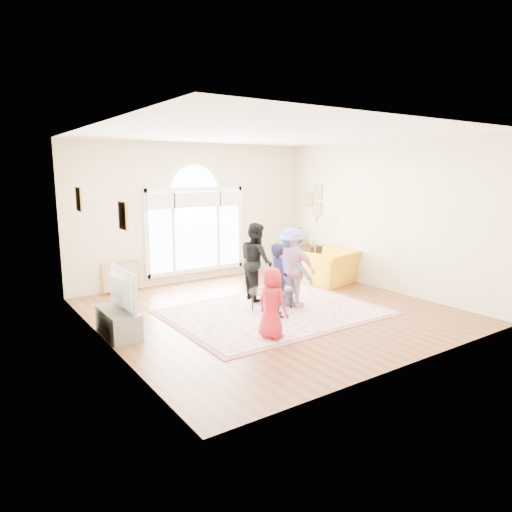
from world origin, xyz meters
TOP-DOWN VIEW (x-y plane):
  - ground at (0.00, 0.00)m, footprint 6.00×6.00m
  - room_shell at (0.01, 2.83)m, footprint 6.00×6.00m
  - area_rug at (-0.00, -0.14)m, footprint 3.60×2.60m
  - rug_border at (-0.00, -0.14)m, footprint 3.80×2.80m
  - tv_console at (-2.75, 0.30)m, footprint 0.45×1.00m
  - television at (-2.74, 0.30)m, footprint 0.17×1.12m
  - coffee_table at (0.03, -0.02)m, footprint 1.10×0.79m
  - armchair at (2.37, 0.93)m, footprint 1.39×1.28m
  - side_cabinet at (2.78, 2.09)m, footprint 0.40×0.50m
  - floor_lamp at (2.56, 1.65)m, footprint 0.31×0.31m
  - plant_pedestal at (2.70, 2.57)m, footprint 0.20×0.20m
  - potted_plant at (2.70, 2.57)m, footprint 0.45×0.41m
  - leaning_picture at (-1.84, 2.90)m, footprint 0.80×0.14m
  - child_red at (-0.85, -1.19)m, footprint 0.46×0.61m
  - child_navy at (-0.11, -0.38)m, footprint 0.47×0.56m
  - child_black at (0.20, 0.76)m, footprint 0.73×0.86m
  - child_pink at (0.47, -0.12)m, footprint 0.60×0.91m
  - child_blue at (0.51, 0.03)m, footprint 0.74×1.06m

SIDE VIEW (x-z plane):
  - ground at x=0.00m, z-range 0.00..0.00m
  - leaning_picture at x=-1.84m, z-range -0.31..0.31m
  - rug_border at x=0.00m, z-range 0.00..0.01m
  - area_rug at x=0.00m, z-range 0.00..0.02m
  - tv_console at x=-2.75m, z-range 0.00..0.42m
  - side_cabinet at x=2.78m, z-range 0.00..0.70m
  - plant_pedestal at x=2.70m, z-range 0.00..0.70m
  - armchair at x=2.37m, z-range 0.00..0.77m
  - coffee_table at x=0.03m, z-range 0.13..0.67m
  - child_red at x=-0.85m, z-range 0.02..1.13m
  - child_navy at x=-0.11m, z-range 0.02..1.33m
  - child_pink at x=0.47m, z-range 0.02..1.45m
  - television at x=-2.74m, z-range 0.42..1.06m
  - child_blue at x=0.51m, z-range 0.02..1.52m
  - child_black at x=0.20m, z-range 0.02..1.57m
  - potted_plant at x=2.70m, z-range 0.70..1.14m
  - floor_lamp at x=2.56m, z-range 0.53..2.04m
  - room_shell at x=0.01m, z-range -1.43..4.57m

